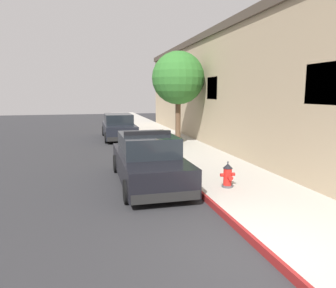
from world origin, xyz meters
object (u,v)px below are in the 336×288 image
police_cruiser (148,160)px  street_tree (178,78)px  fire_hydrant (228,175)px  parked_car_silver_ahead (119,127)px

police_cruiser → street_tree: size_ratio=1.00×
fire_hydrant → street_tree: size_ratio=0.16×
street_tree → police_cruiser: bearing=-113.8°
police_cruiser → street_tree: (2.80, 6.37, 2.88)m
fire_hydrant → street_tree: bearing=84.5°
fire_hydrant → police_cruiser: bearing=143.0°
street_tree → fire_hydrant: bearing=-95.5°
parked_car_silver_ahead → street_tree: (2.79, -3.92, 2.88)m
parked_car_silver_ahead → street_tree: street_tree is taller
fire_hydrant → parked_car_silver_ahead: bearing=99.7°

